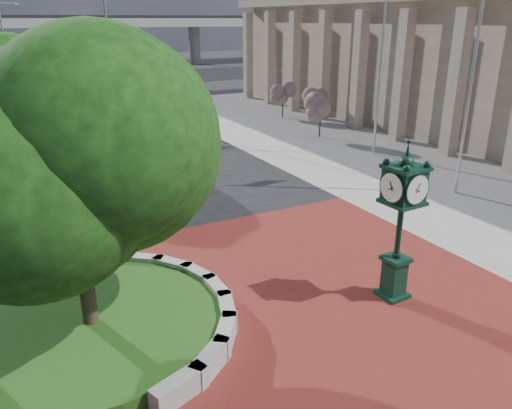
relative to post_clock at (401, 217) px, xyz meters
The scene contains 18 objects.
ground 3.95m from the post_clock, 141.23° to the left, with size 200.00×200.00×0.00m, color black.
plaza 3.54m from the post_clock, 158.21° to the left, with size 12.00×12.00×0.04m, color maroon.
sidewalk 18.22m from the post_clock, 41.56° to the left, with size 20.00×50.00×0.04m, color #9E9B93.
planter_wall 5.93m from the post_clock, 159.00° to the left, with size 2.96×6.77×0.54m.
grass_bed 8.03m from the post_clock, 165.09° to the left, with size 6.10×6.10×0.40m, color #1E4513.
civic_building 25.42m from the post_clock, 33.51° to the left, with size 17.35×44.00×8.60m.
overpass 72.16m from the post_clock, 92.14° to the left, with size 90.00×12.00×7.50m.
tree_planter 7.86m from the post_clock, 165.09° to the left, with size 5.20×5.20×6.33m.
tree_street 21.03m from the post_clock, 107.96° to the left, with size 4.40×4.40×5.45m.
post_clock is the anchor object (origin of this frame).
parked_car 40.77m from the post_clock, 93.98° to the left, with size 1.86×4.62×1.57m, color #540C10.
flagpole_a 10.36m from the post_clock, 32.26° to the left, with size 1.70×0.19×10.89m.
flagpole_b 15.71m from the post_clock, 51.53° to the left, with size 1.77×0.20×11.30m.
street_lamp_near 30.44m from the post_clock, 90.29° to the left, with size 2.08×0.51×9.31m.
street_lamp_far 42.50m from the post_clock, 98.95° to the left, with size 1.80×0.83×8.38m.
shrub_near 19.32m from the post_clock, 61.12° to the left, with size 1.20×1.20×2.20m.
shrub_mid 25.04m from the post_clock, 61.44° to the left, with size 1.20×1.20×2.20m.
shrub_far 26.11m from the post_clock, 65.74° to the left, with size 1.20×1.20×2.20m.
Camera 1 is at (-6.26, -10.65, 7.05)m, focal length 35.00 mm.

